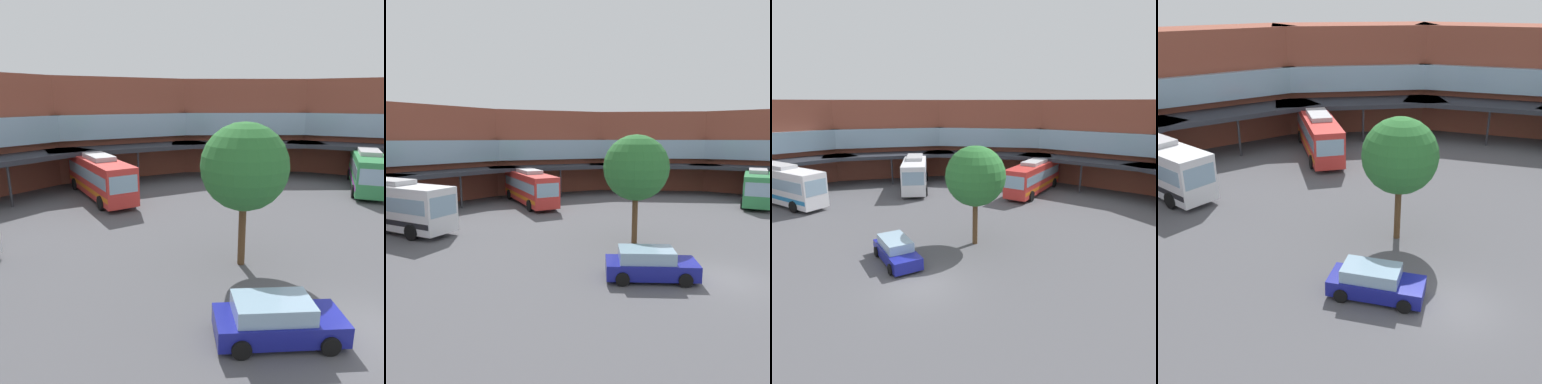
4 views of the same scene
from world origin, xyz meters
The scene contains 6 objects.
ground_plane centered at (0.00, 0.00, 0.00)m, with size 114.10×114.10×0.00m, color #515156.
station_building centered at (0.00, 17.33, 5.10)m, with size 70.20×44.12×10.15m.
bus_0 centered at (0.85, 23.02, 1.83)m, with size 3.88×10.91×3.63m.
bus_2 centered at (20.77, 9.95, 1.84)m, with size 10.57×7.43×3.64m.
parked_car centered at (-3.02, 1.99, 0.74)m, with size 4.61×4.06×1.53m.
plaza_tree centered at (0.43, 6.76, 4.94)m, with size 4.20×4.20×7.06m.
Camera 1 is at (-12.17, -4.39, 8.04)m, focal length 33.65 mm.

